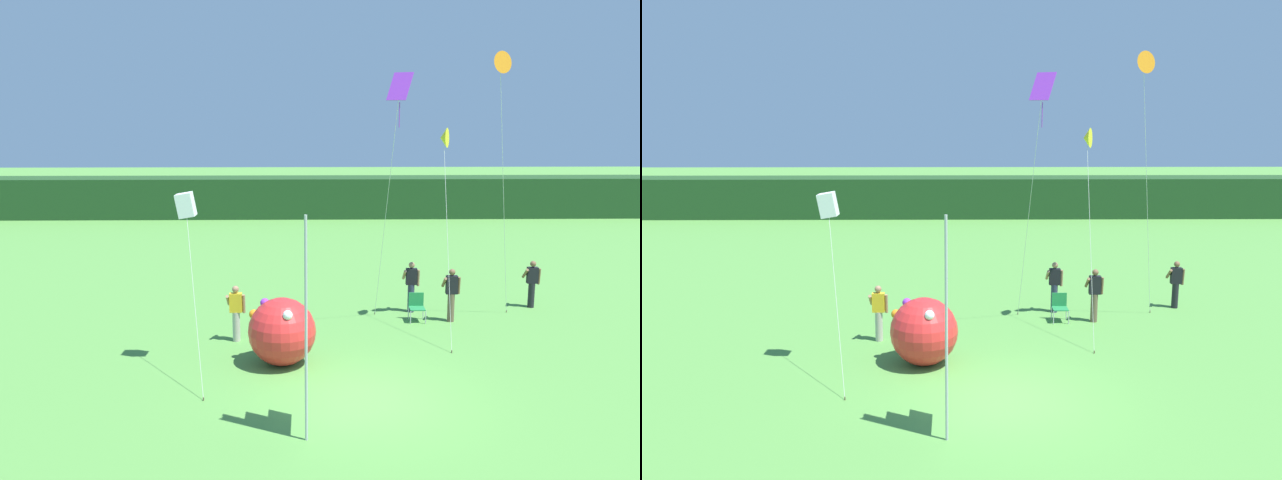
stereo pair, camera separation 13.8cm
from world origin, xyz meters
TOP-DOWN VIEW (x-y plane):
  - ground_plane at (0.00, 0.00)m, footprint 120.00×120.00m
  - distant_treeline at (0.00, 26.46)m, footprint 80.00×2.40m
  - banner_flag at (-1.36, -1.69)m, footprint 0.06×1.03m
  - person_near_banner at (2.13, 6.78)m, footprint 0.55×0.48m
  - person_mid_field at (-3.41, 4.05)m, footprint 0.55×0.48m
  - person_far_left at (3.25, 5.75)m, footprint 0.55×0.48m
  - person_far_right at (6.32, 7.22)m, footprint 0.55×0.48m
  - inflatable_balloon at (-2.01, 2.22)m, footprint 1.81×1.81m
  - folding_chair at (2.17, 5.85)m, footprint 0.51×0.51m
  - kite_purple_diamond_0 at (1.26, 4.51)m, footprint 0.78×2.50m
  - kite_yellow_delta_1 at (2.79, 5.53)m, footprint 0.44×2.96m
  - kite_orange_delta_2 at (4.35, 5.43)m, footprint 1.35×1.53m
  - kite_white_box_3 at (-4.41, 2.17)m, footprint 0.91×2.45m

SIDE VIEW (x-z plane):
  - ground_plane at x=0.00m, z-range 0.00..0.00m
  - folding_chair at x=2.17m, z-range 0.07..0.96m
  - person_far_right at x=6.32m, z-range 0.05..1.68m
  - person_mid_field at x=-3.41m, z-range 0.06..1.73m
  - inflatable_balloon at x=-2.01m, z-range 0.00..1.82m
  - person_near_banner at x=2.13m, z-range 0.06..1.77m
  - person_far_left at x=3.25m, z-range 0.06..1.78m
  - distant_treeline at x=0.00m, z-range 0.00..2.43m
  - banner_flag at x=-1.36m, z-range -0.10..4.63m
  - kite_white_box_3 at x=-4.41m, z-range 1.97..6.61m
  - kite_yellow_delta_1 at x=2.79m, z-range 2.72..8.86m
  - kite_purple_diamond_0 at x=1.26m, z-range 3.08..10.78m
  - kite_orange_delta_2 at x=4.35m, z-range 3.78..12.13m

